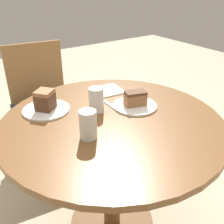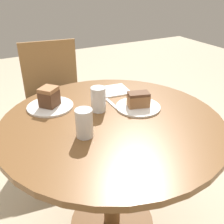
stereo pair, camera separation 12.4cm
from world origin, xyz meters
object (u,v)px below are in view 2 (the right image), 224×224
(glass_water, at_px, (84,125))
(cake_slice_far, at_px, (49,97))
(glass_lemonade, at_px, (98,101))
(plate_far, at_px, (50,106))
(cake_slice_near, at_px, (138,99))
(plate_near, at_px, (138,107))
(chair, at_px, (55,98))

(glass_water, bearing_deg, cake_slice_far, 98.89)
(glass_water, bearing_deg, glass_lemonade, 50.36)
(plate_far, height_order, cake_slice_near, cake_slice_near)
(plate_near, height_order, glass_water, glass_water)
(chair, bearing_deg, plate_far, -98.91)
(plate_near, bearing_deg, glass_water, -161.43)
(chair, relative_size, cake_slice_near, 7.22)
(chair, relative_size, plate_near, 3.84)
(plate_near, bearing_deg, chair, 103.05)
(chair, distance_m, glass_water, 1.06)
(cake_slice_near, bearing_deg, plate_near, 90.00)
(plate_near, bearing_deg, cake_slice_far, 151.19)
(cake_slice_far, bearing_deg, glass_lemonade, -36.06)
(cake_slice_far, bearing_deg, glass_water, -81.11)
(plate_far, height_order, glass_water, glass_water)
(plate_near, distance_m, plate_far, 0.46)
(glass_lemonade, bearing_deg, plate_far, 143.94)
(chair, bearing_deg, plate_near, -68.99)
(plate_near, xyz_separation_m, cake_slice_near, (0.00, -0.00, 0.04))
(chair, bearing_deg, glass_lemonade, -81.40)
(cake_slice_near, xyz_separation_m, glass_lemonade, (-0.20, 0.07, 0.01))
(cake_slice_far, xyz_separation_m, glass_water, (0.05, -0.34, -0.00))
(cake_slice_near, distance_m, glass_lemonade, 0.21)
(chair, height_order, glass_lemonade, chair)
(glass_lemonade, bearing_deg, glass_water, -129.64)
(glass_water, bearing_deg, chair, 81.65)
(chair, xyz_separation_m, glass_water, (-0.15, -1.00, 0.32))
(plate_near, xyz_separation_m, cake_slice_far, (-0.40, 0.22, 0.06))
(chair, distance_m, plate_near, 0.94)
(chair, distance_m, glass_lemonade, 0.87)
(plate_far, distance_m, glass_water, 0.35)
(glass_water, bearing_deg, cake_slice_near, 18.57)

